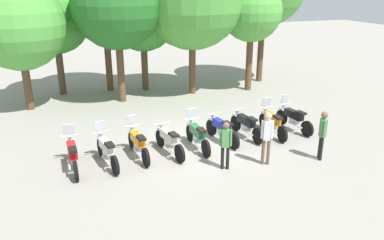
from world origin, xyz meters
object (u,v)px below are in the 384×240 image
Objects in this scene: person_0 at (323,132)px; person_1 at (267,134)px; motorcycle_6 at (246,125)px; tree_3 at (116,5)px; motorcycle_0 at (72,155)px; tree_4 at (143,16)px; person_2 at (226,142)px; tree_1 at (55,19)px; motorcycle_8 at (294,118)px; motorcycle_5 at (222,129)px; motorcycle_4 at (197,135)px; motorcycle_2 at (138,143)px; motorcycle_3 at (169,140)px; tree_0 at (18,24)px; motorcycle_1 at (107,150)px; tree_6 at (252,12)px; motorcycle_7 at (272,122)px.

person_1 is (-1.97, 0.28, 0.08)m from person_0.
motorcycle_6 is 0.32× the size of tree_3.
tree_4 reaches higher than motorcycle_0.
person_2 is 0.28× the size of tree_1.
motorcycle_8 is 1.20× the size of person_1.
motorcycle_5 is 9.19m from tree_4.
motorcycle_2 is at bearing 88.45° from motorcycle_4.
motorcycle_0 is 1.01× the size of motorcycle_3.
person_2 is 11.22m from tree_0.
motorcycle_5 is 0.38× the size of tree_1.
tree_1 is at bearing 173.42° from tree_4.
motorcycle_1 is 0.38× the size of tree_1.
person_2 is at bearing -123.48° from motorcycle_1.
tree_1 reaches higher than motorcycle_2.
person_1 is 0.31× the size of tree_4.
motorcycle_4 is 0.37× the size of tree_6.
tree_4 reaches higher than motorcycle_5.
person_1 is 9.97m from tree_6.
tree_1 reaches higher than motorcycle_1.
motorcycle_0 is at bearing 82.34° from motorcycle_3.
motorcycle_2 is 0.32× the size of tree_3.
tree_6 reaches higher than motorcycle_3.
motorcycle_0 is 8.75m from motorcycle_8.
motorcycle_2 and motorcycle_8 have the same top height.
motorcycle_5 is 3.28m from motorcycle_8.
motorcycle_4 is 1.12m from motorcycle_5.
tree_1 is (-7.70, 8.94, 3.44)m from motorcycle_7.
tree_3 is at bearing 12.65° from motorcycle_5.
person_1 is (0.62, -2.25, 0.58)m from motorcycle_5.
motorcycle_4 is (4.36, 0.23, 0.00)m from motorcycle_0.
tree_4 is at bearing 49.12° from tree_3.
motorcycle_0 is 5.47m from motorcycle_5.
motorcycle_8 is at bearing -47.01° from tree_3.
motorcycle_2 is 1.09m from motorcycle_3.
motorcycle_1 reaches higher than motorcycle_5.
motorcycle_5 is (3.27, 0.29, -0.01)m from motorcycle_2.
motorcycle_7 is (1.10, -0.12, 0.01)m from motorcycle_6.
person_0 reaches higher than motorcycle_6.
tree_6 is (9.92, -2.53, 0.30)m from tree_1.
tree_3 is at bearing 35.70° from motorcycle_8.
tree_0 reaches higher than tree_4.
motorcycle_8 is at bearing -92.00° from motorcycle_2.
tree_4 is (3.32, 8.97, 3.50)m from motorcycle_1.
motorcycle_4 is 8.19m from tree_3.
person_0 is at bearing -72.58° from person_2.
person_2 is at bearing -66.89° from tree_1.
motorcycle_6 is 2.96m from person_2.
person_2 is 0.27× the size of tree_0.
motorcycle_3 is at bearing 63.12° from person_2.
motorcycle_5 is 8.64m from tree_6.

